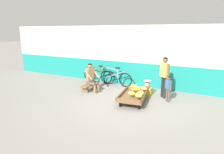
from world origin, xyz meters
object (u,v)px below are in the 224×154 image
(low_bench, at_px, (90,85))
(customer_adult, at_px, (164,73))
(weighing_scale, at_px, (147,84))
(vendor_seated, at_px, (91,77))
(bicycle_near_left, at_px, (99,76))
(customer_child, at_px, (168,86))
(banana_cart, at_px, (133,96))
(bicycle_far_left, at_px, (115,78))
(plastic_crate, at_px, (147,92))

(low_bench, relative_size, customer_adult, 0.72)
(weighing_scale, bearing_deg, vendor_seated, -168.86)
(vendor_seated, bearing_deg, customer_adult, 9.38)
(bicycle_near_left, xyz_separation_m, customer_child, (3.49, -1.09, 0.22))
(banana_cart, bearing_deg, vendor_seated, 165.45)
(bicycle_near_left, height_order, customer_adult, customer_adult)
(customer_child, bearing_deg, vendor_seated, -178.59)
(banana_cart, height_order, customer_adult, customer_adult)
(banana_cart, distance_m, customer_child, 1.27)
(bicycle_near_left, distance_m, bicycle_far_left, 0.90)
(low_bench, xyz_separation_m, customer_adult, (2.98, 0.45, 0.75))
(vendor_seated, relative_size, bicycle_near_left, 0.69)
(customer_adult, height_order, customer_child, customer_adult)
(bicycle_far_left, bearing_deg, weighing_scale, -22.06)
(bicycle_far_left, bearing_deg, bicycle_near_left, 178.35)
(weighing_scale, bearing_deg, bicycle_far_left, 157.94)
(weighing_scale, xyz_separation_m, bicycle_far_left, (-1.72, 0.70, -0.10))
(banana_cart, bearing_deg, bicycle_far_left, 132.24)
(low_bench, bearing_deg, bicycle_near_left, 103.03)
(banana_cart, height_order, plastic_crate, banana_cart)
(banana_cart, bearing_deg, plastic_crate, 79.31)
(weighing_scale, bearing_deg, low_bench, -169.88)
(weighing_scale, bearing_deg, customer_adult, 2.83)
(vendor_seated, distance_m, customer_adult, 2.96)
(weighing_scale, height_order, bicycle_near_left, bicycle_near_left)
(plastic_crate, bearing_deg, banana_cart, -100.69)
(plastic_crate, distance_m, bicycle_far_left, 1.86)
(plastic_crate, bearing_deg, customer_child, -23.03)
(bicycle_far_left, height_order, customer_child, customer_child)
(bicycle_far_left, bearing_deg, customer_child, -22.37)
(bicycle_far_left, xyz_separation_m, customer_child, (2.59, -1.07, 0.22))
(banana_cart, relative_size, plastic_crate, 4.29)
(bicycle_near_left, relative_size, customer_adult, 1.09)
(banana_cart, bearing_deg, low_bench, 165.32)
(bicycle_far_left, bearing_deg, plastic_crate, -22.03)
(low_bench, distance_m, customer_child, 3.25)
(low_bench, bearing_deg, banana_cart, -14.68)
(weighing_scale, distance_m, customer_adult, 0.80)
(low_bench, bearing_deg, plastic_crate, 10.15)
(bicycle_near_left, xyz_separation_m, customer_adult, (3.24, -0.69, 0.60))
(low_bench, distance_m, vendor_seated, 0.38)
(banana_cart, bearing_deg, weighing_scale, 79.30)
(banana_cart, relative_size, weighing_scale, 5.15)
(low_bench, height_order, customer_adult, customer_adult)
(banana_cart, relative_size, bicycle_far_left, 0.93)
(banana_cart, relative_size, bicycle_near_left, 0.93)
(weighing_scale, relative_size, bicycle_near_left, 0.18)
(bicycle_near_left, bearing_deg, banana_cart, -35.10)
(vendor_seated, relative_size, plastic_crate, 3.17)
(customer_adult, distance_m, customer_child, 0.61)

